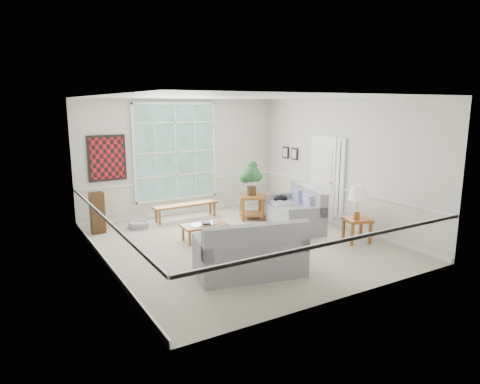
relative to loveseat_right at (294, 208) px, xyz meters
name	(u,v)px	position (x,y,z in m)	size (l,w,h in m)	color
floor	(241,243)	(-1.67, -0.38, -0.48)	(5.50, 6.00, 0.01)	#A69F8E
ceiling	(241,97)	(-1.67, -0.38, 2.52)	(5.50, 6.00, 0.02)	white
wall_back	(182,157)	(-1.67, 2.62, 1.02)	(5.50, 0.02, 3.00)	silver
wall_front	(347,201)	(-1.67, -3.38, 1.02)	(5.50, 0.02, 3.00)	silver
wall_left	(102,185)	(-4.42, -0.38, 1.02)	(0.02, 6.00, 3.00)	silver
wall_right	(341,163)	(1.08, -0.38, 1.02)	(0.02, 6.00, 3.00)	silver
window_back	(176,152)	(-1.87, 2.58, 1.17)	(2.30, 0.08, 2.40)	white
entry_door	(322,178)	(1.04, 0.22, 0.57)	(0.08, 0.90, 2.10)	white
door_sidelight	(340,178)	(1.04, -0.41, 0.67)	(0.08, 0.26, 1.90)	white
wall_art	(107,158)	(-3.62, 2.57, 1.12)	(0.90, 0.06, 1.10)	#611014
wall_frame_near	(294,154)	(1.04, 1.37, 1.07)	(0.04, 0.26, 0.32)	black
wall_frame_far	(285,152)	(1.04, 1.77, 1.07)	(0.04, 0.26, 0.32)	black
loveseat_right	(294,208)	(0.00, 0.00, 0.00)	(0.91, 1.76, 0.95)	gray
loveseat_front	(250,247)	(-2.38, -1.87, 0.01)	(1.80, 0.93, 0.97)	gray
coffee_table	(204,232)	(-2.23, 0.21, -0.30)	(0.94, 0.51, 0.35)	brown
pewter_bowl	(206,223)	(-2.19, 0.18, -0.09)	(0.30, 0.30, 0.07)	gray
window_bench	(186,212)	(-1.88, 1.97, -0.28)	(1.69, 0.33, 0.39)	brown
end_table	(251,207)	(-0.43, 1.18, -0.17)	(0.61, 0.61, 0.61)	brown
houseplant	(251,178)	(-0.41, 1.22, 0.56)	(0.50, 0.50, 0.86)	#225026
side_table	(357,230)	(0.48, -1.54, -0.22)	(0.51, 0.51, 0.52)	brown
table_lamp	(358,202)	(0.42, -1.57, 0.39)	(0.41, 0.41, 0.71)	white
pet_bed	(139,225)	(-3.16, 1.84, -0.40)	(0.49, 0.49, 0.14)	gray
floor_speaker	(97,213)	(-4.07, 1.89, -0.01)	(0.29, 0.23, 0.94)	#372411
cat	(281,198)	(0.08, 0.63, 0.10)	(0.37, 0.26, 0.17)	black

